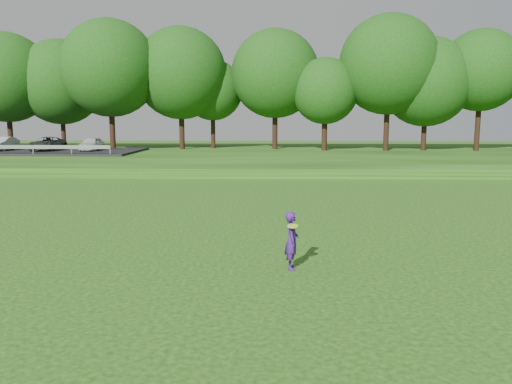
{
  "coord_description": "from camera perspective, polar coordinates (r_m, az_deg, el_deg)",
  "views": [
    {
      "loc": [
        0.03,
        -10.88,
        3.66
      ],
      "look_at": [
        -0.48,
        4.94,
        1.3
      ],
      "focal_mm": 35.0,
      "sensor_mm": 36.0,
      "label": 1
    }
  ],
  "objects": [
    {
      "name": "walking_path",
      "position": [
        31.1,
        1.8,
        1.75
      ],
      "size": [
        130.0,
        1.6,
        0.04
      ],
      "primitive_type": "cube",
      "color": "gray",
      "rests_on": "ground"
    },
    {
      "name": "woman",
      "position": [
        12.19,
        4.11,
        -5.52
      ],
      "size": [
        0.36,
        0.69,
        1.42
      ],
      "color": "#401A76",
      "rests_on": "ground"
    },
    {
      "name": "parking_lot",
      "position": [
        49.8,
        -26.72,
        4.54
      ],
      "size": [
        24.0,
        9.0,
        1.38
      ],
      "color": "black",
      "rests_on": "berm"
    },
    {
      "name": "treeline",
      "position": [
        49.08,
        1.88,
        13.66
      ],
      "size": [
        104.0,
        7.0,
        15.0
      ],
      "primitive_type": null,
      "color": "#134610",
      "rests_on": "berm"
    },
    {
      "name": "ground",
      "position": [
        11.48,
        1.63,
        -10.12
      ],
      "size": [
        140.0,
        140.0,
        0.0
      ],
      "primitive_type": "plane",
      "color": "#183C0B",
      "rests_on": "ground"
    },
    {
      "name": "berm",
      "position": [
        45.01,
        1.83,
        4.19
      ],
      "size": [
        130.0,
        30.0,
        0.6
      ],
      "primitive_type": "cube",
      "color": "#183C0B",
      "rests_on": "ground"
    }
  ]
}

